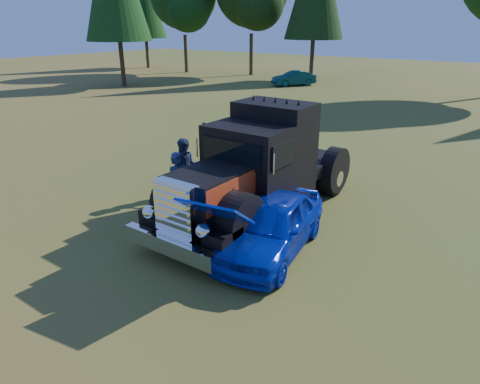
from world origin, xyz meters
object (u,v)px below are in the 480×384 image
(diamond_t_truck, at_px, (256,172))
(distant_teal_car, at_px, (294,78))
(spectator_near, at_px, (180,186))
(spectator_far, at_px, (186,168))
(hotrod_coupe, at_px, (272,225))

(diamond_t_truck, height_order, distant_teal_car, diamond_t_truck)
(spectator_near, bearing_deg, spectator_far, 59.37)
(diamond_t_truck, height_order, spectator_far, diamond_t_truck)
(diamond_t_truck, height_order, hotrod_coupe, diamond_t_truck)
(spectator_far, height_order, distant_teal_car, spectator_far)
(spectator_near, relative_size, distant_teal_car, 0.51)
(spectator_far, relative_size, distant_teal_car, 0.50)
(diamond_t_truck, bearing_deg, hotrod_coupe, -45.52)
(diamond_t_truck, bearing_deg, distant_teal_car, 116.92)
(diamond_t_truck, bearing_deg, spectator_far, -179.33)
(spectator_near, xyz_separation_m, spectator_far, (-0.92, 1.25, -0.02))
(diamond_t_truck, xyz_separation_m, spectator_near, (-1.58, -1.28, -0.35))
(spectator_far, bearing_deg, diamond_t_truck, -42.31)
(diamond_t_truck, height_order, spectator_near, diamond_t_truck)
(spectator_near, distance_m, spectator_far, 1.55)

